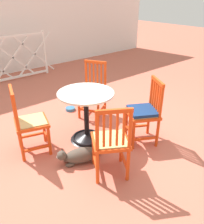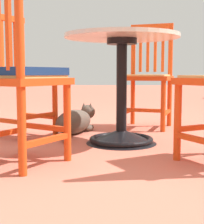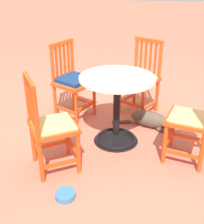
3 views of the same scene
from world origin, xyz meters
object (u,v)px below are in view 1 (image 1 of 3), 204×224
object	(u,v)px
cafe_table	(87,122)
orange_chair_facing_out	(29,123)
orange_chair_tucked_in	(111,142)
orange_chair_by_planter	(144,113)
orange_chair_at_corner	(93,91)
pet_water_bowl	(70,109)
tabby_cat	(79,156)

from	to	relation	value
cafe_table	orange_chair_facing_out	world-z (taller)	orange_chair_facing_out
cafe_table	orange_chair_tucked_in	world-z (taller)	orange_chair_tucked_in
orange_chair_by_planter	orange_chair_tucked_in	size ratio (longest dim) A/B	1.00
orange_chair_by_planter	orange_chair_at_corner	bearing A→B (deg)	92.09
orange_chair_by_planter	pet_water_bowl	size ratio (longest dim) A/B	5.36
orange_chair_tucked_in	orange_chair_by_planter	bearing A→B (deg)	15.49
orange_chair_facing_out	pet_water_bowl	size ratio (longest dim) A/B	5.36
orange_chair_by_planter	pet_water_bowl	distance (m)	1.56
tabby_cat	orange_chair_tucked_in	bearing A→B (deg)	-68.02
orange_chair_by_planter	orange_chair_facing_out	size ratio (longest dim) A/B	1.00
orange_chair_by_planter	pet_water_bowl	xyz separation A→B (m)	(-0.25, 1.48, -0.42)
orange_chair_by_planter	tabby_cat	bearing A→B (deg)	169.45
tabby_cat	pet_water_bowl	xyz separation A→B (m)	(0.72, 1.30, -0.07)
cafe_table	orange_chair_by_planter	world-z (taller)	orange_chair_by_planter
orange_chair_by_planter	tabby_cat	xyz separation A→B (m)	(-0.97, 0.18, -0.35)
tabby_cat	orange_chair_facing_out	bearing A→B (deg)	119.92
orange_chair_by_planter	orange_chair_tucked_in	distance (m)	0.84
orange_chair_by_planter	orange_chair_tucked_in	xyz separation A→B (m)	(-0.81, -0.22, -0.01)
orange_chair_by_planter	pet_water_bowl	bearing A→B (deg)	99.63
cafe_table	orange_chair_at_corner	xyz separation A→B (m)	(0.54, 0.55, 0.15)
orange_chair_by_planter	tabby_cat	world-z (taller)	orange_chair_by_planter
cafe_table	orange_chair_tucked_in	bearing A→B (deg)	-106.57
orange_chair_at_corner	orange_chair_tucked_in	world-z (taller)	same
cafe_table	orange_chair_by_planter	size ratio (longest dim) A/B	0.83
orange_chair_by_planter	orange_chair_at_corner	size ratio (longest dim) A/B	1.00
orange_chair_at_corner	orange_chair_facing_out	xyz separation A→B (m)	(-1.27, -0.32, 0.00)
orange_chair_facing_out	tabby_cat	world-z (taller)	orange_chair_facing_out
pet_water_bowl	tabby_cat	bearing A→B (deg)	-118.86
orange_chair_tucked_in	tabby_cat	world-z (taller)	orange_chair_tucked_in
orange_chair_at_corner	tabby_cat	size ratio (longest dim) A/B	1.23
pet_water_bowl	orange_chair_by_planter	bearing A→B (deg)	-80.37
orange_chair_tucked_in	pet_water_bowl	size ratio (longest dim) A/B	5.36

